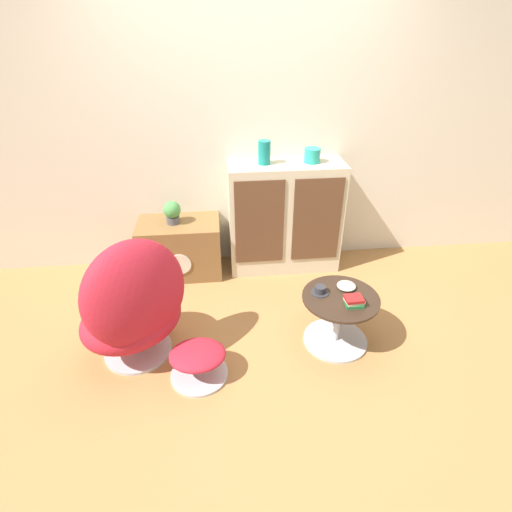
# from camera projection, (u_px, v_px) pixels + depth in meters

# --- Properties ---
(ground_plane) EXTENTS (12.00, 12.00, 0.00)m
(ground_plane) POSITION_uv_depth(u_px,v_px,m) (263.00, 354.00, 2.88)
(ground_plane) COLOR #A87542
(wall_back) EXTENTS (6.40, 0.06, 2.60)m
(wall_back) POSITION_uv_depth(u_px,v_px,m) (245.00, 124.00, 3.40)
(wall_back) COLOR beige
(wall_back) RESTS_ON ground_plane
(sideboard) EXTENTS (1.01, 0.40, 1.02)m
(sideboard) POSITION_uv_depth(u_px,v_px,m) (284.00, 217.00, 3.65)
(sideboard) COLOR beige
(sideboard) RESTS_ON ground_plane
(tv_console) EXTENTS (0.73, 0.45, 0.51)m
(tv_console) POSITION_uv_depth(u_px,v_px,m) (181.00, 248.00, 3.68)
(tv_console) COLOR brown
(tv_console) RESTS_ON ground_plane
(egg_chair) EXTENTS (0.95, 0.95, 0.97)m
(egg_chair) POSITION_uv_depth(u_px,v_px,m) (134.00, 307.00, 2.64)
(egg_chair) COLOR #B7B7BC
(egg_chair) RESTS_ON ground_plane
(ottoman) EXTENTS (0.39, 0.39, 0.23)m
(ottoman) POSITION_uv_depth(u_px,v_px,m) (198.00, 359.00, 2.64)
(ottoman) COLOR #B7B7BC
(ottoman) RESTS_ON ground_plane
(coffee_table) EXTENTS (0.54, 0.54, 0.41)m
(coffee_table) POSITION_uv_depth(u_px,v_px,m) (338.00, 318.00, 2.89)
(coffee_table) COLOR #B7B7BC
(coffee_table) RESTS_ON ground_plane
(vase_leftmost) EXTENTS (0.10, 0.10, 0.20)m
(vase_leftmost) POSITION_uv_depth(u_px,v_px,m) (264.00, 153.00, 3.32)
(vase_leftmost) COLOR #147A75
(vase_leftmost) RESTS_ON sideboard
(vase_inner_left) EXTENTS (0.14, 0.14, 0.12)m
(vase_inner_left) POSITION_uv_depth(u_px,v_px,m) (312.00, 155.00, 3.38)
(vase_inner_left) COLOR teal
(vase_inner_left) RESTS_ON sideboard
(potted_plant) EXTENTS (0.15, 0.15, 0.20)m
(potted_plant) POSITION_uv_depth(u_px,v_px,m) (172.00, 212.00, 3.48)
(potted_plant) COLOR #4C4C51
(potted_plant) RESTS_ON tv_console
(teacup) EXTENTS (0.13, 0.13, 0.05)m
(teacup) POSITION_uv_depth(u_px,v_px,m) (320.00, 290.00, 2.82)
(teacup) COLOR #2D2D33
(teacup) RESTS_ON coffee_table
(book_stack) EXTENTS (0.14, 0.11, 0.06)m
(book_stack) POSITION_uv_depth(u_px,v_px,m) (354.00, 301.00, 2.70)
(book_stack) COLOR #237038
(book_stack) RESTS_ON coffee_table
(bowl) EXTENTS (0.14, 0.14, 0.04)m
(bowl) POSITION_uv_depth(u_px,v_px,m) (346.00, 286.00, 2.87)
(bowl) COLOR beige
(bowl) RESTS_ON coffee_table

